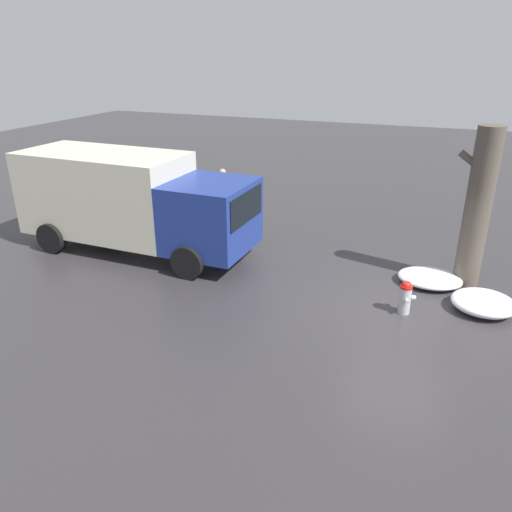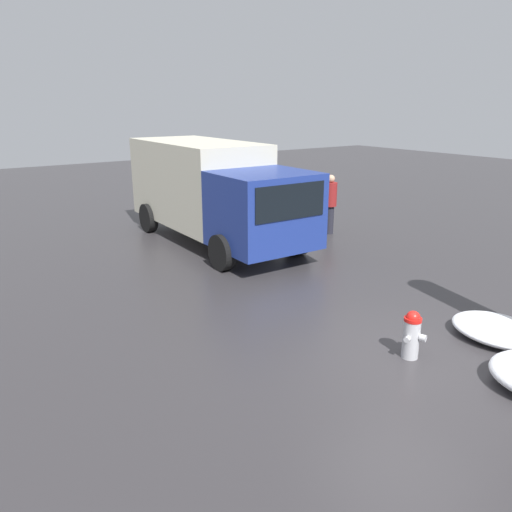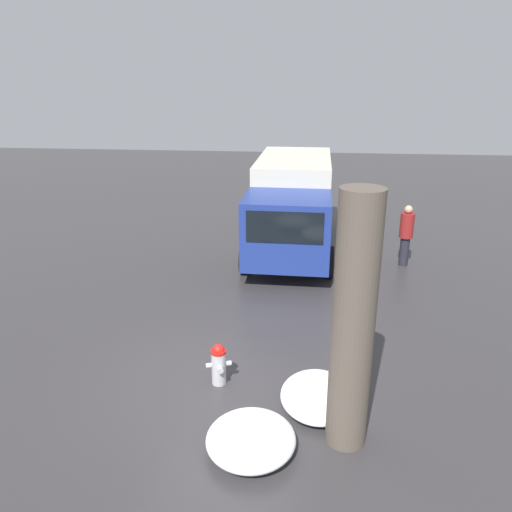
# 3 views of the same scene
# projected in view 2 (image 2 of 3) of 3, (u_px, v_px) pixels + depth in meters

# --- Properties ---
(ground_plane) EXTENTS (60.00, 60.00, 0.00)m
(ground_plane) POSITION_uv_depth(u_px,v_px,m) (409.00, 357.00, 8.05)
(ground_plane) COLOR #333033
(fire_hydrant) EXTENTS (0.38, 0.47, 0.80)m
(fire_hydrant) POSITION_uv_depth(u_px,v_px,m) (412.00, 334.00, 7.93)
(fire_hydrant) COLOR #B7B7BC
(fire_hydrant) RESTS_ON ground_plane
(delivery_truck) EXTENTS (7.03, 2.71, 2.84)m
(delivery_truck) POSITION_uv_depth(u_px,v_px,m) (213.00, 189.00, 14.37)
(delivery_truck) COLOR navy
(delivery_truck) RESTS_ON ground_plane
(pedestrian) EXTENTS (0.40, 0.40, 1.83)m
(pedestrian) POSITION_uv_depth(u_px,v_px,m) (330.00, 202.00, 15.38)
(pedestrian) COLOR #23232D
(pedestrian) RESTS_ON ground_plane
(snow_pile_curbside) EXTENTS (1.60, 1.29, 0.32)m
(snow_pile_curbside) POSITION_uv_depth(u_px,v_px,m) (498.00, 330.00, 8.65)
(snow_pile_curbside) COLOR white
(snow_pile_curbside) RESTS_ON ground_plane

